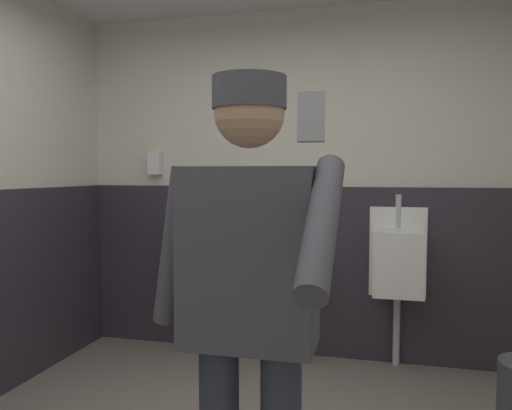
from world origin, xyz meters
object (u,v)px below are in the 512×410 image
object	(u,v)px
urinal_right	(398,261)
cell_phone	(311,117)
urinal_middle	(292,257)
person	(249,285)
soap_dispenser	(155,163)
urinal_left	(197,253)

from	to	relation	value
urinal_right	cell_phone	bearing A→B (deg)	-96.10
urinal_middle	urinal_right	bearing A→B (deg)	0.00
cell_phone	urinal_right	bearing A→B (deg)	81.08
person	cell_phone	size ratio (longest dim) A/B	15.59
urinal_right	soap_dispenser	bearing A→B (deg)	176.40
urinal_left	person	world-z (taller)	person
urinal_right	soap_dispenser	distance (m)	2.02
urinal_middle	person	distance (m)	2.03
urinal_right	soap_dispenser	xyz separation A→B (m)	(-1.90, 0.12, 0.69)
urinal_left	soap_dispenser	xyz separation A→B (m)	(-0.40, 0.12, 0.69)
urinal_middle	urinal_right	xyz separation A→B (m)	(0.75, 0.00, 0.00)
cell_phone	soap_dispenser	xyz separation A→B (m)	(-1.63, 2.62, -0.05)
cell_phone	soap_dispenser	size ratio (longest dim) A/B	0.61
urinal_middle	soap_dispenser	xyz separation A→B (m)	(-1.15, 0.12, 0.69)
urinal_middle	person	xyz separation A→B (m)	(0.20, -2.00, 0.24)
urinal_middle	cell_phone	size ratio (longest dim) A/B	11.27
cell_phone	soap_dispenser	distance (m)	3.09
person	urinal_right	bearing A→B (deg)	74.77
soap_dispenser	urinal_middle	bearing A→B (deg)	-5.94
urinal_right	person	size ratio (longest dim) A/B	0.72
urinal_left	urinal_middle	size ratio (longest dim) A/B	1.00
urinal_left	soap_dispenser	world-z (taller)	soap_dispenser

